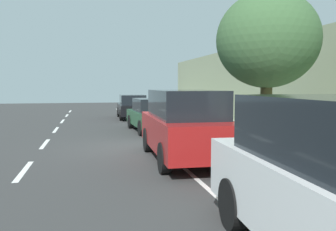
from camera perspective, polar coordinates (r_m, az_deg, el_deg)
name	(u,v)px	position (r m, az deg, el deg)	size (l,w,h in m)	color
ground	(137,148)	(12.21, -4.95, -5.17)	(65.95, 65.95, 0.00)	#343434
sidewalk	(257,141)	(13.50, 14.17, -4.03)	(4.24, 41.22, 0.14)	#9BA18D
curb_edge	(200,143)	(12.68, 5.22, -4.47)	(0.16, 41.22, 0.14)	gray
lane_stripe_centre	(36,155)	(11.62, -20.44, -5.95)	(0.14, 40.00, 0.01)	white
lane_stripe_bike_edge	(160,147)	(12.33, -1.33, -5.04)	(0.12, 41.22, 0.01)	white
building_facade	(316,85)	(14.56, 22.73, 4.50)	(0.50, 41.22, 4.25)	gray
parked_suv_red_mid	(185,124)	(10.06, 2.75, -1.40)	(2.06, 4.74, 1.99)	maroon
parked_sedan_green_far	(153,115)	(16.45, -2.48, 0.07)	(2.02, 4.49, 1.52)	#1E512D
parked_sedan_black_farthest	(133,107)	(23.03, -5.73, 1.41)	(1.92, 4.44, 1.52)	black
bicycle_at_curb	(188,135)	(12.50, 3.20, -3.20)	(1.74, 0.46, 0.75)	black
cyclist_with_backpack	(198,116)	(12.06, 4.80, -0.11)	(0.47, 0.61, 1.77)	#C6B284
street_tree_far_end	(267,41)	(10.82, 15.74, 11.52)	(2.95, 2.95, 4.67)	#494527
fire_hydrant	(244,141)	(10.23, 12.21, -3.98)	(0.22, 0.22, 0.84)	red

